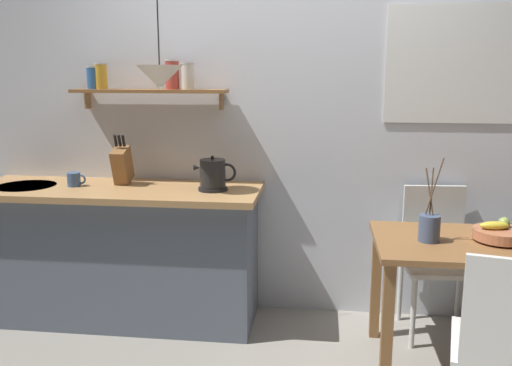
# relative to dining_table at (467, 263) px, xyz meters

# --- Properties ---
(ground_plane) EXTENTS (14.00, 14.00, 0.00)m
(ground_plane) POSITION_rel_dining_table_xyz_m (-1.07, 0.04, -0.60)
(ground_plane) COLOR gray
(back_wall) EXTENTS (6.80, 0.11, 2.70)m
(back_wall) POSITION_rel_dining_table_xyz_m (-0.86, 0.69, 0.75)
(back_wall) COLOR silver
(back_wall) RESTS_ON ground_plane
(kitchen_counter) EXTENTS (1.83, 0.63, 0.89)m
(kitchen_counter) POSITION_rel_dining_table_xyz_m (-2.07, 0.36, -0.15)
(kitchen_counter) COLOR slate
(kitchen_counter) RESTS_ON ground_plane
(wall_shelf) EXTENTS (1.00, 0.20, 0.32)m
(wall_shelf) POSITION_rel_dining_table_xyz_m (-1.90, 0.53, 0.92)
(wall_shelf) COLOR brown
(dining_table) EXTENTS (0.97, 0.70, 0.72)m
(dining_table) POSITION_rel_dining_table_xyz_m (0.00, 0.00, 0.00)
(dining_table) COLOR brown
(dining_table) RESTS_ON ground_plane
(dining_chair_near) EXTENTS (0.52, 0.52, 0.93)m
(dining_chair_near) POSITION_rel_dining_table_xyz_m (-0.02, -0.74, -0.08)
(dining_chair_near) COLOR white
(dining_chair_near) RESTS_ON ground_plane
(dining_chair_far) EXTENTS (0.46, 0.46, 0.90)m
(dining_chair_far) POSITION_rel_dining_table_xyz_m (-0.06, 0.46, -0.10)
(dining_chair_far) COLOR silver
(dining_chair_far) RESTS_ON ground_plane
(fruit_bowl) EXTENTS (0.28, 0.28, 0.12)m
(fruit_bowl) POSITION_rel_dining_table_xyz_m (0.16, 0.02, 0.16)
(fruit_bowl) COLOR #BC704C
(fruit_bowl) RESTS_ON dining_table
(twig_vase) EXTENTS (0.11, 0.11, 0.45)m
(twig_vase) POSITION_rel_dining_table_xyz_m (-0.21, -0.03, 0.20)
(twig_vase) COLOR #475675
(twig_vase) RESTS_ON dining_table
(electric_kettle) EXTENTS (0.26, 0.18, 0.21)m
(electric_kettle) POSITION_rel_dining_table_xyz_m (-1.44, 0.33, 0.38)
(electric_kettle) COLOR black
(electric_kettle) RESTS_ON kitchen_counter
(knife_block) EXTENTS (0.09, 0.19, 0.32)m
(knife_block) POSITION_rel_dining_table_xyz_m (-2.05, 0.43, 0.42)
(knife_block) COLOR brown
(knife_block) RESTS_ON kitchen_counter
(coffee_mug_by_sink) EXTENTS (0.12, 0.08, 0.09)m
(coffee_mug_by_sink) POSITION_rel_dining_table_xyz_m (-2.33, 0.34, 0.33)
(coffee_mug_by_sink) COLOR #3D5B89
(coffee_mug_by_sink) RESTS_ON kitchen_counter
(pendant_lamp) EXTENTS (0.27, 0.27, 0.50)m
(pendant_lamp) POSITION_rel_dining_table_xyz_m (-1.71, 0.20, 0.97)
(pendant_lamp) COLOR black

